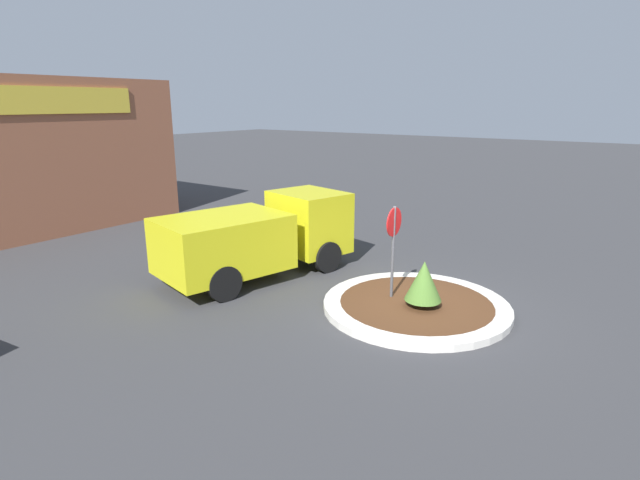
# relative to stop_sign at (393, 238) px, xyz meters

# --- Properties ---
(ground_plane) EXTENTS (120.00, 120.00, 0.00)m
(ground_plane) POSITION_rel_stop_sign_xyz_m (0.01, -0.64, -1.63)
(ground_plane) COLOR #38383A
(traffic_island) EXTENTS (4.30, 4.30, 0.17)m
(traffic_island) POSITION_rel_stop_sign_xyz_m (0.01, -0.64, -1.55)
(traffic_island) COLOR beige
(traffic_island) RESTS_ON ground_plane
(stop_sign) EXTENTS (0.68, 0.07, 2.36)m
(stop_sign) POSITION_rel_stop_sign_xyz_m (0.00, 0.00, 0.00)
(stop_sign) COLOR #4C4C51
(stop_sign) RESTS_ON ground_plane
(island_shrub) EXTENTS (0.83, 0.83, 1.07)m
(island_shrub) POSITION_rel_stop_sign_xyz_m (-0.13, -0.86, -0.84)
(island_shrub) COLOR brown
(island_shrub) RESTS_ON traffic_island
(utility_truck) EXTENTS (5.69, 3.33, 2.15)m
(utility_truck) POSITION_rel_stop_sign_xyz_m (-0.35, 3.92, -0.48)
(utility_truck) COLOR gold
(utility_truck) RESTS_ON ground_plane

